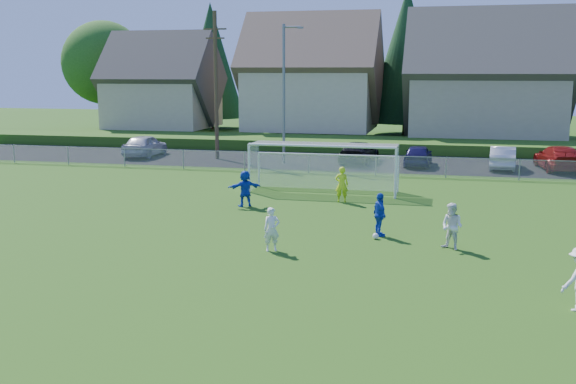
% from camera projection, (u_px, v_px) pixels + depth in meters
% --- Properties ---
extents(ground, '(160.00, 160.00, 0.00)m').
position_uv_depth(ground, '(223.00, 291.00, 18.81)').
color(ground, '#193D0C').
rests_on(ground, ground).
extents(asphalt_lot, '(60.00, 60.00, 0.00)m').
position_uv_depth(asphalt_lot, '(354.00, 162.00, 45.15)').
color(asphalt_lot, black).
rests_on(asphalt_lot, ground).
extents(grass_embankment, '(70.00, 6.00, 0.80)m').
position_uv_depth(grass_embankment, '(367.00, 144.00, 52.27)').
color(grass_embankment, '#1E420F').
rests_on(grass_embankment, ground).
extents(soccer_ball, '(0.22, 0.22, 0.22)m').
position_uv_depth(soccer_ball, '(376.00, 236.00, 24.56)').
color(soccer_ball, white).
rests_on(soccer_ball, ground).
extents(player_white_a, '(0.65, 0.55, 1.51)m').
position_uv_depth(player_white_a, '(272.00, 229.00, 22.84)').
color(player_white_a, white).
rests_on(player_white_a, ground).
extents(player_white_b, '(0.99, 0.94, 1.62)m').
position_uv_depth(player_white_b, '(452.00, 227.00, 23.02)').
color(player_white_b, white).
rests_on(player_white_b, ground).
extents(player_blue_a, '(0.80, 1.03, 1.62)m').
position_uv_depth(player_blue_a, '(380.00, 215.00, 24.90)').
color(player_blue_a, '#133AB4').
rests_on(player_blue_a, ground).
extents(player_blue_b, '(1.54, 1.24, 1.64)m').
position_uv_depth(player_blue_b, '(245.00, 188.00, 30.36)').
color(player_blue_b, '#133AB4').
rests_on(player_blue_b, ground).
extents(goalkeeper, '(0.65, 0.46, 1.68)m').
position_uv_depth(goalkeeper, '(342.00, 184.00, 31.30)').
color(goalkeeper, '#C2E31A').
rests_on(goalkeeper, ground).
extents(car_a, '(1.97, 4.69, 1.59)m').
position_uv_depth(car_a, '(145.00, 145.00, 47.96)').
color(car_a, '#B2B3BA').
rests_on(car_a, ground).
extents(car_d, '(2.42, 5.03, 1.41)m').
position_uv_depth(car_d, '(359.00, 152.00, 44.65)').
color(car_d, black).
rests_on(car_d, ground).
extents(car_e, '(1.80, 4.13, 1.38)m').
position_uv_depth(car_e, '(418.00, 155.00, 43.23)').
color(car_e, '#161240').
rests_on(car_e, ground).
extents(car_f, '(1.83, 4.42, 1.42)m').
position_uv_depth(car_f, '(503.00, 157.00, 41.96)').
color(car_f, '#BBBBBB').
rests_on(car_f, ground).
extents(car_g, '(2.61, 5.42, 1.52)m').
position_uv_depth(car_g, '(559.00, 158.00, 41.33)').
color(car_g, maroon).
rests_on(car_g, ground).
extents(soccer_goal, '(7.42, 1.90, 2.50)m').
position_uv_depth(soccer_goal, '(324.00, 160.00, 33.89)').
color(soccer_goal, white).
rests_on(soccer_goal, ground).
extents(chainlink_fence, '(52.06, 0.06, 1.20)m').
position_uv_depth(chainlink_fence, '(342.00, 164.00, 39.77)').
color(chainlink_fence, gray).
rests_on(chainlink_fence, ground).
extents(streetlight, '(1.38, 0.18, 9.00)m').
position_uv_depth(streetlight, '(285.00, 89.00, 43.85)').
color(streetlight, slate).
rests_on(streetlight, ground).
extents(utility_pole, '(1.60, 0.26, 10.00)m').
position_uv_depth(utility_pole, '(216.00, 84.00, 45.89)').
color(utility_pole, '#473321').
rests_on(utility_pole, ground).
extents(houses_row, '(53.90, 11.45, 13.27)m').
position_uv_depth(houses_row, '(402.00, 55.00, 57.74)').
color(houses_row, tan).
rests_on(houses_row, ground).
extents(tree_row, '(65.98, 12.36, 13.80)m').
position_uv_depth(tree_row, '(396.00, 61.00, 64.03)').
color(tree_row, '#382616').
rests_on(tree_row, ground).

